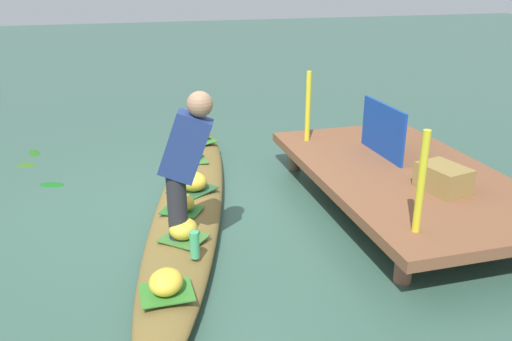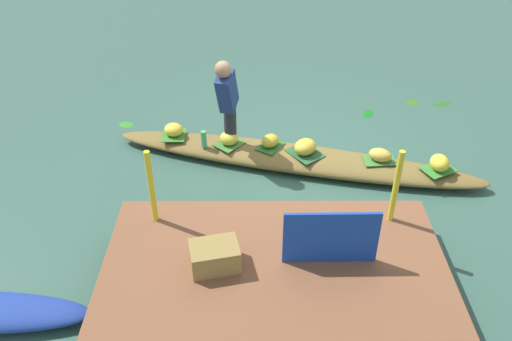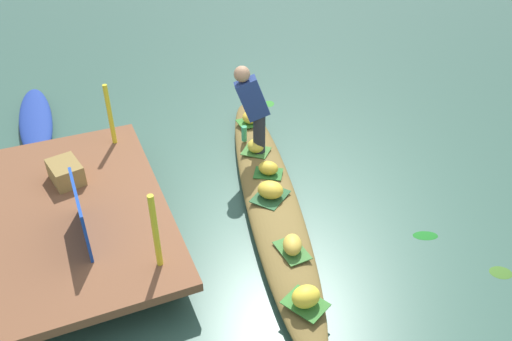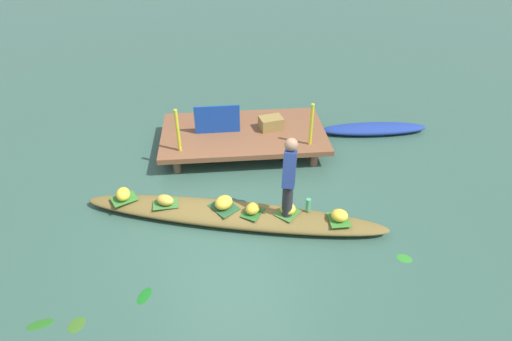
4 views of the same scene
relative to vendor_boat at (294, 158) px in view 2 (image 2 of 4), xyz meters
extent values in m
plane|color=#34584A|center=(0.00, 0.00, -0.11)|extent=(40.00, 40.00, 0.00)
cube|color=brown|center=(0.32, 2.15, 0.23)|extent=(3.20, 1.80, 0.10)
cylinder|color=brown|center=(-0.96, 1.43, 0.03)|extent=(0.14, 0.14, 0.28)
cylinder|color=brown|center=(1.60, 1.43, 0.03)|extent=(0.14, 0.14, 0.28)
ellipsoid|color=brown|center=(0.00, 0.00, 0.00)|extent=(4.85, 1.80, 0.22)
cube|color=#286728|center=(0.31, -0.11, 0.11)|extent=(0.41, 0.44, 0.01)
ellipsoid|color=gold|center=(0.31, -0.11, 0.19)|extent=(0.32, 0.32, 0.17)
cube|color=#3E7630|center=(0.84, -0.17, 0.11)|extent=(0.45, 0.45, 0.01)
ellipsoid|color=gold|center=(0.84, -0.17, 0.20)|extent=(0.33, 0.33, 0.17)
cube|color=#25542D|center=(-0.13, 0.06, 0.11)|extent=(0.53, 0.54, 0.01)
ellipsoid|color=gold|center=(-0.13, 0.06, 0.21)|extent=(0.40, 0.40, 0.19)
cube|color=#377B2E|center=(-1.73, 0.42, 0.11)|extent=(0.47, 0.43, 0.01)
ellipsoid|color=yellow|center=(-1.73, 0.42, 0.21)|extent=(0.24, 0.29, 0.19)
cube|color=#357D2B|center=(1.59, -0.40, 0.11)|extent=(0.30, 0.36, 0.01)
ellipsoid|color=yellow|center=(1.59, -0.40, 0.20)|extent=(0.33, 0.32, 0.17)
cube|color=#3C7733|center=(-1.05, 0.22, 0.11)|extent=(0.41, 0.28, 0.01)
ellipsoid|color=gold|center=(-1.05, 0.22, 0.19)|extent=(0.34, 0.30, 0.16)
cylinder|color=#28282D|center=(0.82, -0.21, 0.38)|extent=(0.16, 0.16, 0.55)
cube|color=navy|center=(0.85, -0.12, 0.90)|extent=(0.28, 0.47, 0.58)
sphere|color=#9E7556|center=(0.88, 0.00, 1.24)|extent=(0.20, 0.20, 0.20)
cylinder|color=#46AE71|center=(1.17, -0.13, 0.22)|extent=(0.07, 0.07, 0.22)
cube|color=#163EA0|center=(-0.18, 2.15, 0.56)|extent=(0.87, 0.04, 0.57)
cylinder|color=yellow|center=(-0.88, 1.55, 0.69)|extent=(0.06, 0.06, 0.82)
cylinder|color=yellow|center=(1.52, 1.55, 0.69)|extent=(0.06, 0.06, 0.82)
cube|color=olive|center=(0.87, 2.22, 0.40)|extent=(0.50, 0.41, 0.24)
ellipsoid|color=#38651F|center=(-1.99, -1.75, -0.10)|extent=(0.27, 0.29, 0.01)
ellipsoid|color=#2E8427|center=(2.40, -1.06, -0.10)|extent=(0.27, 0.25, 0.01)
ellipsoid|color=#24641B|center=(-2.44, -1.70, -0.10)|extent=(0.34, 0.22, 0.01)
ellipsoid|color=#16681B|center=(-1.22, -1.38, -0.10)|extent=(0.25, 0.32, 0.01)
camera|label=1|loc=(4.74, -0.63, 2.21)|focal=37.15mm
camera|label=2|loc=(0.50, 5.70, 3.77)|focal=36.96mm
camera|label=3|loc=(-4.50, 2.08, 3.83)|focal=36.17mm
camera|label=4|loc=(-0.10, -5.07, 4.37)|focal=29.57mm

